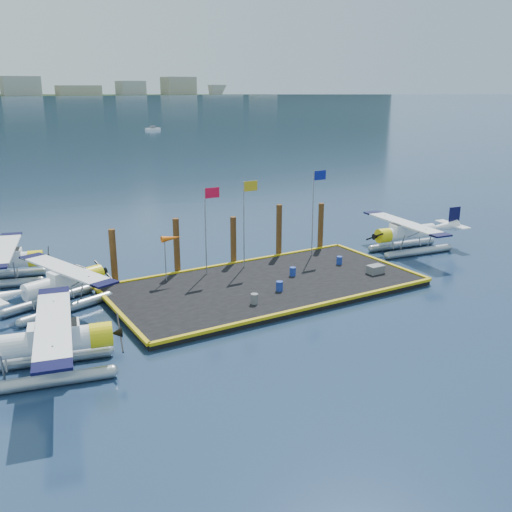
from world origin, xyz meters
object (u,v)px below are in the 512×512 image
(drum_2, at_px, (293,271))
(piling_4, at_px, (321,228))
(piling_3, at_px, (279,232))
(drum_1, at_px, (279,286))
(piling_1, at_px, (177,248))
(flagpole_blue, at_px, (315,200))
(piling_2, at_px, (233,242))
(piling_0, at_px, (114,259))
(flagpole_red, at_px, (208,217))
(windsock, at_px, (171,239))
(drum_3, at_px, (254,299))
(seaplane_b, at_px, (62,285))
(flagpole_yellow, at_px, (246,211))
(seaplane_c, at_px, (0,263))
(seaplane_a, at_px, (46,345))
(seaplane_d, at_px, (407,235))
(crate, at_px, (375,269))
(drum_4, at_px, (339,260))

(drum_2, bearing_deg, piling_4, 39.45)
(piling_3, bearing_deg, drum_1, -122.44)
(drum_2, relative_size, piling_1, 0.14)
(flagpole_blue, bearing_deg, piling_2, 165.52)
(drum_2, xyz_separation_m, piling_0, (-10.93, 4.99, 1.30))
(flagpole_red, height_order, piling_1, flagpole_red)
(flagpole_blue, relative_size, windsock, 2.08)
(drum_3, distance_m, flagpole_blue, 12.03)
(seaplane_b, bearing_deg, flagpole_yellow, 73.03)
(seaplane_c, height_order, piling_2, piling_2)
(drum_2, height_order, flagpole_red, flagpole_red)
(flagpole_red, bearing_deg, seaplane_c, 153.40)
(flagpole_red, bearing_deg, drum_2, -35.67)
(flagpole_red, bearing_deg, piling_4, 8.43)
(piling_0, bearing_deg, flagpole_blue, -6.01)
(seaplane_b, bearing_deg, piling_0, 98.13)
(seaplane_a, bearing_deg, seaplane_d, 114.99)
(crate, height_order, piling_3, piling_3)
(crate, xyz_separation_m, windsock, (-12.74, 5.88, 2.54))
(drum_4, height_order, crate, drum_4)
(flagpole_red, distance_m, flagpole_blue, 8.99)
(piling_0, height_order, piling_2, piling_0)
(seaplane_d, distance_m, crate, 7.75)
(seaplane_d, height_order, drum_3, seaplane_d)
(seaplane_d, bearing_deg, piling_4, 64.77)
(seaplane_d, xyz_separation_m, drum_2, (-12.01, -1.28, -0.76))
(piling_0, bearing_deg, flagpole_yellow, -9.86)
(seaplane_a, bearing_deg, piling_4, 126.12)
(drum_1, height_order, piling_1, piling_1)
(seaplane_a, bearing_deg, seaplane_c, -167.54)
(drum_3, xyz_separation_m, piling_0, (-5.97, 8.22, 1.29))
(seaplane_b, distance_m, drum_2, 15.08)
(drum_2, bearing_deg, seaplane_d, 6.10)
(seaplane_d, bearing_deg, flagpole_blue, 81.51)
(seaplane_a, relative_size, flagpole_blue, 1.52)
(drum_1, height_order, flagpole_blue, flagpole_blue)
(piling_1, bearing_deg, piling_4, 0.00)
(drum_1, bearing_deg, crate, -2.99)
(piling_2, relative_size, piling_3, 0.88)
(seaplane_d, distance_m, piling_0, 23.25)
(drum_4, xyz_separation_m, piling_4, (1.65, 4.55, 1.31))
(drum_4, xyz_separation_m, piling_1, (-10.85, 4.55, 1.41))
(flagpole_blue, relative_size, piling_0, 1.62)
(seaplane_d, distance_m, piling_4, 7.03)
(drum_1, height_order, crate, drum_1)
(flagpole_blue, bearing_deg, flagpole_yellow, 180.00)
(piling_4, bearing_deg, piling_3, 180.00)
(flagpole_yellow, bearing_deg, seaplane_b, -178.72)
(seaplane_a, relative_size, flagpole_red, 1.64)
(drum_3, bearing_deg, drum_2, 33.08)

